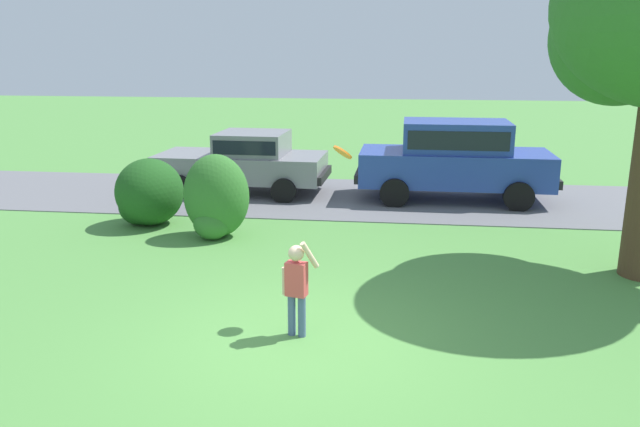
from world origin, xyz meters
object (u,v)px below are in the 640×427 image
Objects in this scene: parked_suv at (455,156)px; child_thrower at (297,283)px; parked_sedan at (245,160)px; frisbee at (343,152)px.

child_thrower is (-2.57, -7.86, -0.36)m from parked_suv.
parked_suv is at bearing 71.88° from child_thrower.
child_thrower is (2.63, -8.01, -0.13)m from parked_sedan.
parked_suv reaches higher than child_thrower.
child_thrower is 4.26× the size of frisbee.
parked_sedan is 14.74× the size of frisbee.
parked_sedan reaches higher than child_thrower.
parked_sedan is 8.44m from child_thrower.
parked_suv is (5.21, -0.15, 0.23)m from parked_sedan.
child_thrower is at bearing -108.12° from parked_suv.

